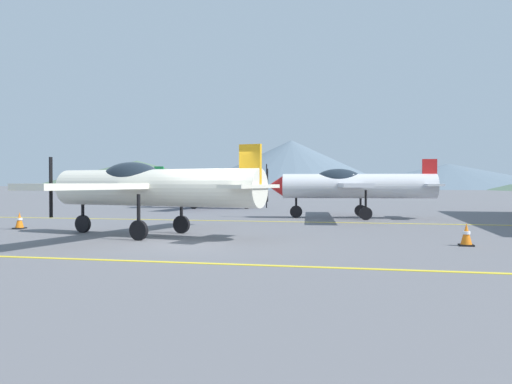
{
  "coord_description": "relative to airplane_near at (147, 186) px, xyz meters",
  "views": [
    {
      "loc": [
        4.34,
        -13.61,
        1.63
      ],
      "look_at": [
        -0.67,
        10.0,
        1.2
      ],
      "focal_mm": 36.25,
      "sensor_mm": 36.0,
      "label": 1
    }
  ],
  "objects": [
    {
      "name": "apron_line_near",
      "position": [
        2.2,
        -4.84,
        -1.52
      ],
      "size": [
        80.0,
        0.16,
        0.01
      ],
      "primitive_type": "cube",
      "color": "yellow",
      "rests_on": "ground_plane"
    },
    {
      "name": "traffic_cone_front",
      "position": [
        -5.49,
        1.4,
        -1.24
      ],
      "size": [
        0.36,
        0.36,
        0.59
      ],
      "color": "black",
      "rests_on": "ground_plane"
    },
    {
      "name": "airplane_far",
      "position": [
        -3.3,
        16.86,
        0.0
      ],
      "size": [
        7.87,
        9.05,
        2.71
      ],
      "color": "#33478C",
      "rests_on": "ground_plane"
    },
    {
      "name": "airplane_near",
      "position": [
        0.0,
        0.0,
        0.0
      ],
      "size": [
        7.92,
        9.03,
        2.71
      ],
      "color": "silver",
      "rests_on": "ground_plane"
    },
    {
      "name": "hill_centerleft",
      "position": [
        -13.59,
        127.06,
        5.16
      ],
      "size": [
        57.73,
        57.73,
        13.38
      ],
      "primitive_type": "cone",
      "color": "slate",
      "rests_on": "ground_plane"
    },
    {
      "name": "hill_centerright",
      "position": [
        29.77,
        141.16,
        1.99
      ],
      "size": [
        67.42,
        67.42,
        7.02
      ],
      "primitive_type": "cone",
      "color": "slate",
      "rests_on": "ground_plane"
    },
    {
      "name": "apron_line_far",
      "position": [
        2.2,
        6.53,
        -1.52
      ],
      "size": [
        80.0,
        0.16,
        0.01
      ],
      "primitive_type": "cube",
      "color": "yellow",
      "rests_on": "ground_plane"
    },
    {
      "name": "ground_plane",
      "position": [
        2.2,
        -1.16,
        -1.52
      ],
      "size": [
        400.0,
        400.0,
        0.0
      ],
      "primitive_type": "plane",
      "color": "slate"
    },
    {
      "name": "airplane_mid",
      "position": [
        5.93,
        9.35,
        0.0
      ],
      "size": [
        7.89,
        9.06,
        2.71
      ],
      "color": "silver",
      "rests_on": "ground_plane"
    },
    {
      "name": "traffic_cone_side",
      "position": [
        9.09,
        -0.62,
        -1.24
      ],
      "size": [
        0.36,
        0.36,
        0.59
      ],
      "color": "black",
      "rests_on": "ground_plane"
    },
    {
      "name": "hill_left",
      "position": [
        -68.06,
        145.28,
        2.98
      ],
      "size": [
        70.22,
        70.22,
        9.01
      ],
      "primitive_type": "cone",
      "color": "#4C6651",
      "rests_on": "ground_plane"
    }
  ]
}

